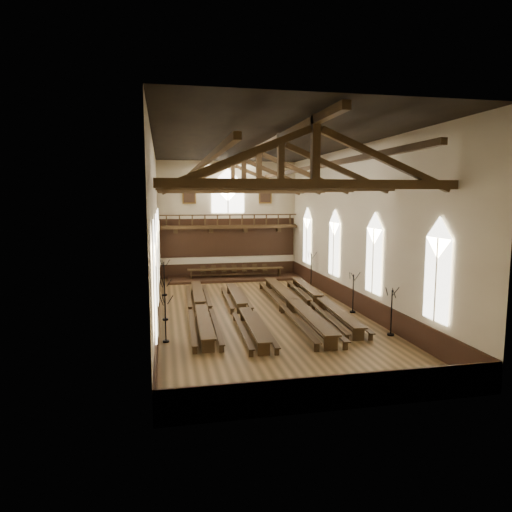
{
  "coord_description": "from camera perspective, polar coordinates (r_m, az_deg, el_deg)",
  "views": [
    {
      "loc": [
        -5.57,
        -26.29,
        6.9
      ],
      "look_at": [
        0.13,
        1.5,
        3.26
      ],
      "focal_mm": 32.0,
      "sensor_mm": 36.0,
      "label": 1
    }
  ],
  "objects": [
    {
      "name": "refectory_row_b",
      "position": [
        26.62,
        -1.57,
        -6.58
      ],
      "size": [
        1.65,
        13.92,
        0.69
      ],
      "color": "#3C2913",
      "rests_on": "ground"
    },
    {
      "name": "candelabrum_left_mid",
      "position": [
        26.41,
        -11.29,
        -6.36
      ],
      "size": [
        0.69,
        0.71,
        2.36
      ],
      "color": "black",
      "rests_on": "ground"
    },
    {
      "name": "high_chairs",
      "position": [
        39.43,
        -2.72,
        -1.74
      ],
      "size": [
        5.82,
        0.42,
        0.93
      ],
      "color": "#3C2913",
      "rests_on": "dais"
    },
    {
      "name": "candelabrum_right_near",
      "position": [
        24.07,
        16.53,
        -7.8
      ],
      "size": [
        0.74,
        0.71,
        2.47
      ],
      "color": "black",
      "rests_on": "ground"
    },
    {
      "name": "candelabrum_right_far",
      "position": [
        35.4,
        6.9,
        -2.57
      ],
      "size": [
        0.78,
        0.86,
        2.82
      ],
      "color": "black",
      "rests_on": "ground"
    },
    {
      "name": "portraits",
      "position": [
        39.58,
        -3.54,
        7.59
      ],
      "size": [
        7.75,
        0.09,
        1.45
      ],
      "color": "brown",
      "rests_on": "room_walls"
    },
    {
      "name": "candelabrum_left_near",
      "position": [
        22.5,
        -11.22,
        -8.83
      ],
      "size": [
        0.65,
        0.7,
        2.29
      ],
      "color": "black",
      "rests_on": "ground"
    },
    {
      "name": "high_table",
      "position": [
        38.64,
        -2.54,
        -1.72
      ],
      "size": [
        8.13,
        1.28,
        0.76
      ],
      "color": "#3C2913",
      "rests_on": "dais"
    },
    {
      "name": "roof_trusses",
      "position": [
        26.91,
        0.37,
        10.12
      ],
      "size": [
        11.7,
        25.7,
        2.8
      ],
      "color": "#3C2913",
      "rests_on": "room_walls"
    },
    {
      "name": "refectory_row_c",
      "position": [
        27.85,
        4.64,
        -5.79
      ],
      "size": [
        1.95,
        15.08,
        0.82
      ],
      "color": "#3C2913",
      "rests_on": "ground"
    },
    {
      "name": "room_walls",
      "position": [
        26.88,
        0.37,
        6.38
      ],
      "size": [
        26.0,
        26.0,
        26.0
      ],
      "color": "beige",
      "rests_on": "ground"
    },
    {
      "name": "candelabrum_right_mid",
      "position": [
        28.17,
        12.02,
        -5.45
      ],
      "size": [
        0.66,
        0.76,
        2.47
      ],
      "color": "black",
      "rests_on": "ground"
    },
    {
      "name": "refectory_row_a",
      "position": [
        27.29,
        -6.93,
        -6.24
      ],
      "size": [
        1.68,
        14.2,
        0.72
      ],
      "color": "#3C2913",
      "rests_on": "ground"
    },
    {
      "name": "side_windows",
      "position": [
        27.06,
        0.36,
        0.61
      ],
      "size": [
        11.85,
        19.8,
        4.5
      ],
      "color": "white",
      "rests_on": "room_walls"
    },
    {
      "name": "minstrels_gallery",
      "position": [
        39.46,
        -3.45,
        2.95
      ],
      "size": [
        11.8,
        1.24,
        3.7
      ],
      "color": "#3C2913",
      "rests_on": "room_walls"
    },
    {
      "name": "dais",
      "position": [
        38.77,
        -2.54,
        -2.8
      ],
      "size": [
        11.4,
        2.92,
        0.19
      ],
      "primitive_type": "cube",
      "color": "black",
      "rests_on": "ground"
    },
    {
      "name": "end_window",
      "position": [
        39.59,
        -3.54,
        7.77
      ],
      "size": [
        2.8,
        0.12,
        3.8
      ],
      "color": "white",
      "rests_on": "room_walls"
    },
    {
      "name": "candelabrum_left_far",
      "position": [
        32.93,
        -11.38,
        -3.54
      ],
      "size": [
        0.75,
        0.77,
        2.57
      ],
      "color": "black",
      "rests_on": "ground"
    },
    {
      "name": "wainscot_band",
      "position": [
        27.6,
        0.36,
        -5.88
      ],
      "size": [
        12.0,
        26.0,
        1.2
      ],
      "color": "black",
      "rests_on": "ground"
    },
    {
      "name": "ground",
      "position": [
        27.75,
        0.36,
        -7.08
      ],
      "size": [
        26.0,
        26.0,
        0.0
      ],
      "primitive_type": "plane",
      "color": "brown",
      "rests_on": "ground"
    },
    {
      "name": "refectory_row_d",
      "position": [
        29.13,
        8.08,
        -5.39
      ],
      "size": [
        1.93,
        14.29,
        0.73
      ],
      "color": "#3C2913",
      "rests_on": "ground"
    }
  ]
}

